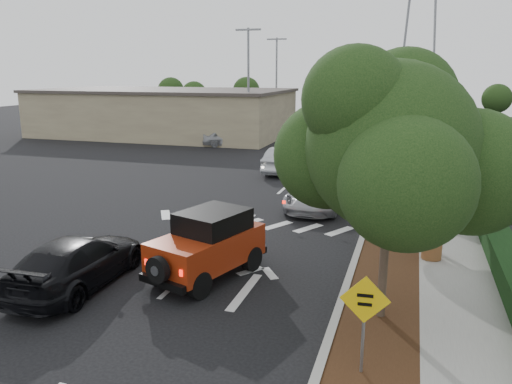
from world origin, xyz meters
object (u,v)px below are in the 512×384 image
at_px(speed_hump_sign, 364,312).
at_px(black_suv_oncoming, 78,262).
at_px(silver_suv_ahead, 317,193).
at_px(red_jeep, 211,243).

bearing_deg(speed_hump_sign, black_suv_oncoming, 161.29).
distance_m(silver_suv_ahead, speed_hump_sign, 12.38).
xyz_separation_m(red_jeep, black_suv_oncoming, (-3.25, -1.75, -0.28)).
height_order(red_jeep, speed_hump_sign, speed_hump_sign).
relative_size(silver_suv_ahead, black_suv_oncoming, 0.97).
height_order(red_jeep, black_suv_oncoming, red_jeep).
relative_size(black_suv_oncoming, speed_hump_sign, 2.40).
height_order(silver_suv_ahead, speed_hump_sign, speed_hump_sign).
distance_m(silver_suv_ahead, black_suv_oncoming, 11.04).
bearing_deg(black_suv_oncoming, speed_hump_sign, 164.01).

